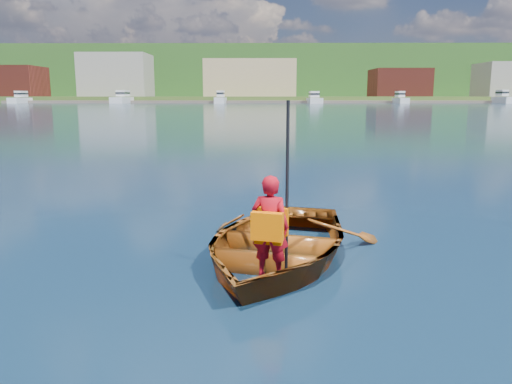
# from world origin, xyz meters

# --- Properties ---
(ground) EXTENTS (600.00, 600.00, 0.00)m
(ground) POSITION_xyz_m (0.00, 0.00, 0.00)
(ground) COLOR #11223B
(ground) RESTS_ON ground
(rowboat) EXTENTS (3.35, 4.06, 0.73)m
(rowboat) POSITION_xyz_m (-0.97, -0.49, 0.21)
(rowboat) COLOR brown
(rowboat) RESTS_ON ground
(child_paddler) EXTENTS (0.47, 0.41, 1.90)m
(child_paddler) POSITION_xyz_m (-1.06, -1.40, 0.67)
(child_paddler) COLOR #A60A17
(child_paddler) RESTS_ON ground
(shoreline) EXTENTS (400.00, 140.00, 22.00)m
(shoreline) POSITION_xyz_m (0.00, 236.61, 10.32)
(shoreline) COLOR #36511F
(shoreline) RESTS_ON ground
(dock) EXTENTS (160.04, 6.47, 0.80)m
(dock) POSITION_xyz_m (0.45, 148.00, 0.40)
(dock) COLOR brown
(dock) RESTS_ON ground
(waterfront_buildings) EXTENTS (202.00, 16.00, 14.00)m
(waterfront_buildings) POSITION_xyz_m (-7.74, 165.00, 7.74)
(waterfront_buildings) COLOR maroon
(waterfront_buildings) RESTS_ON ground
(marina_yachts) EXTENTS (145.53, 13.34, 4.18)m
(marina_yachts) POSITION_xyz_m (-4.75, 143.32, 1.34)
(marina_yachts) COLOR silver
(marina_yachts) RESTS_ON ground
(hillside_trees) EXTENTS (286.42, 81.82, 25.40)m
(hillside_trees) POSITION_xyz_m (2.09, 245.99, 19.52)
(hillside_trees) COLOR #382314
(hillside_trees) RESTS_ON ground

